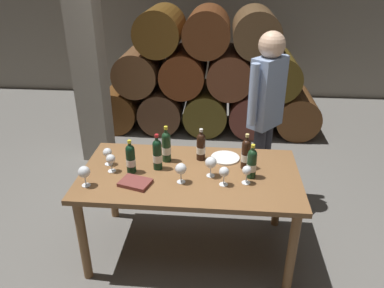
% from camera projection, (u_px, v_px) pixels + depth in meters
% --- Properties ---
extents(ground_plane, '(14.00, 14.00, 0.00)m').
position_uv_depth(ground_plane, '(190.00, 247.00, 3.24)').
color(ground_plane, '#66635E').
extents(cellar_back_wall, '(10.00, 0.24, 2.80)m').
position_uv_depth(cellar_back_wall, '(212.00, 13.00, 6.34)').
color(cellar_back_wall, gray).
rests_on(cellar_back_wall, ground_plane).
extents(barrel_stack, '(3.12, 0.90, 1.69)m').
position_uv_depth(barrel_stack, '(207.00, 77.00, 5.21)').
color(barrel_stack, '#583314').
rests_on(barrel_stack, ground_plane).
extents(stone_pillar, '(0.32, 0.32, 2.60)m').
position_uv_depth(stone_pillar, '(88.00, 53.00, 4.17)').
color(stone_pillar, gray).
rests_on(stone_pillar, ground_plane).
extents(dining_table, '(1.70, 0.90, 0.76)m').
position_uv_depth(dining_table, '(190.00, 183.00, 2.94)').
color(dining_table, brown).
rests_on(dining_table, ground_plane).
extents(wine_bottle_0, '(0.07, 0.07, 0.27)m').
position_uv_depth(wine_bottle_0, '(131.00, 158.00, 2.85)').
color(wine_bottle_0, black).
rests_on(wine_bottle_0, dining_table).
extents(wine_bottle_1, '(0.07, 0.07, 0.30)m').
position_uv_depth(wine_bottle_1, '(246.00, 153.00, 2.91)').
color(wine_bottle_1, black).
rests_on(wine_bottle_1, dining_table).
extents(wine_bottle_2, '(0.07, 0.07, 0.27)m').
position_uv_depth(wine_bottle_2, '(201.00, 146.00, 3.04)').
color(wine_bottle_2, black).
rests_on(wine_bottle_2, dining_table).
extents(wine_bottle_3, '(0.07, 0.07, 0.28)m').
position_uv_depth(wine_bottle_3, '(252.00, 163.00, 2.79)').
color(wine_bottle_3, '#19381E').
rests_on(wine_bottle_3, dining_table).
extents(wine_bottle_4, '(0.07, 0.07, 0.30)m').
position_uv_depth(wine_bottle_4, '(157.00, 154.00, 2.90)').
color(wine_bottle_4, black).
rests_on(wine_bottle_4, dining_table).
extents(wine_bottle_5, '(0.07, 0.07, 0.31)m').
position_uv_depth(wine_bottle_5, '(166.00, 146.00, 3.01)').
color(wine_bottle_5, '#19381E').
rests_on(wine_bottle_5, dining_table).
extents(wine_glass_0, '(0.07, 0.07, 0.14)m').
position_uv_depth(wine_glass_0, '(247.00, 171.00, 2.72)').
color(wine_glass_0, white).
rests_on(wine_glass_0, dining_table).
extents(wine_glass_1, '(0.09, 0.09, 0.16)m').
position_uv_depth(wine_glass_1, '(211.00, 163.00, 2.80)').
color(wine_glass_1, white).
rests_on(wine_glass_1, dining_table).
extents(wine_glass_2, '(0.07, 0.07, 0.15)m').
position_uv_depth(wine_glass_2, '(111.00, 160.00, 2.87)').
color(wine_glass_2, white).
rests_on(wine_glass_2, dining_table).
extents(wine_glass_3, '(0.08, 0.08, 0.16)m').
position_uv_depth(wine_glass_3, '(181.00, 169.00, 2.72)').
color(wine_glass_3, white).
rests_on(wine_glass_3, dining_table).
extents(wine_glass_4, '(0.09, 0.09, 0.16)m').
position_uv_depth(wine_glass_4, '(84.00, 172.00, 2.68)').
color(wine_glass_4, white).
rests_on(wine_glass_4, dining_table).
extents(wine_glass_5, '(0.07, 0.07, 0.15)m').
position_uv_depth(wine_glass_5, '(224.00, 172.00, 2.69)').
color(wine_glass_5, white).
rests_on(wine_glass_5, dining_table).
extents(wine_glass_6, '(0.07, 0.07, 0.15)m').
position_uv_depth(wine_glass_6, '(107.00, 153.00, 2.96)').
color(wine_glass_6, white).
rests_on(wine_glass_6, dining_table).
extents(tasting_notebook, '(0.26, 0.22, 0.03)m').
position_uv_depth(tasting_notebook, '(135.00, 183.00, 2.74)').
color(tasting_notebook, brown).
rests_on(tasting_notebook, dining_table).
extents(serving_plate, '(0.24, 0.24, 0.01)m').
position_uv_depth(serving_plate, '(225.00, 158.00, 3.09)').
color(serving_plate, white).
rests_on(serving_plate, dining_table).
extents(sommelier_presenting, '(0.35, 0.40, 1.72)m').
position_uv_depth(sommelier_presenting, '(266.00, 107.00, 3.38)').
color(sommelier_presenting, '#383842').
rests_on(sommelier_presenting, ground_plane).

